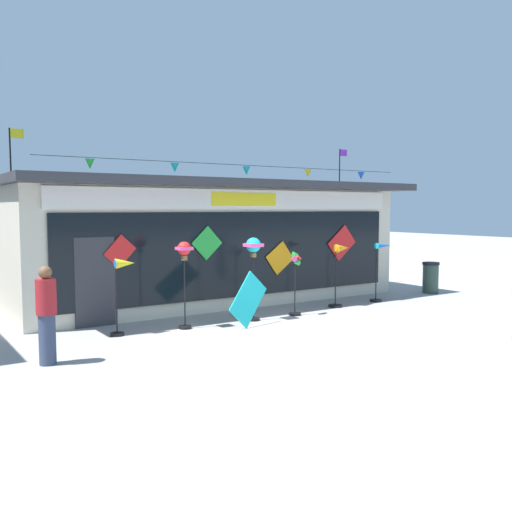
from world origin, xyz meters
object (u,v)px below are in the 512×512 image
Objects in this scene: wind_spinner_left at (184,260)px; wind_spinner_far_right at (380,263)px; wind_spinner_right at (340,263)px; display_kite_on_ground at (248,299)px; wind_spinner_center_left at (253,253)px; person_near_camera at (47,315)px; trash_bin at (431,277)px; wind_spinner_center_right at (296,275)px; wind_spinner_far_left at (123,278)px; kite_shop_building at (206,240)px.

wind_spinner_left is 6.29m from wind_spinner_far_right.
wind_spinner_right is 1.47× the size of display_kite_on_ground.
display_kite_on_ground is at bearing -133.15° from wind_spinner_center_left.
person_near_camera is 1.74× the size of trash_bin.
wind_spinner_center_right is 5.79m from trash_bin.
wind_spinner_left reaches higher than wind_spinner_center_right.
person_near_camera is 4.56m from display_kite_on_ground.
wind_spinner_far_right is 5.07m from display_kite_on_ground.
wind_spinner_left is at bearing 177.25° from wind_spinner_center_left.
person_near_camera reaches higher than wind_spinner_far_right.
wind_spinner_center_right is at bearing -12.54° from person_near_camera.
wind_spinner_far_left is 10.05m from trash_bin.
kite_shop_building reaches higher than wind_spinner_far_left.
wind_spinner_far_right is (3.91, -3.13, -0.62)m from kite_shop_building.
wind_spinner_far_left is 7.60m from wind_spinner_far_right.
display_kite_on_ground is at bearing -14.09° from person_near_camera.
wind_spinner_left is 3.52m from person_near_camera.
kite_shop_building reaches higher than display_kite_on_ground.
wind_spinner_left is at bearing -124.92° from kite_shop_building.
wind_spinner_center_left is 1.35m from wind_spinner_center_right.
wind_spinner_right reaches higher than person_near_camera.
trash_bin is (11.90, 1.72, -0.37)m from person_near_camera.
display_kite_on_ground is at bearing -165.39° from wind_spinner_center_right.
person_near_camera is (-6.16, -1.14, -0.15)m from wind_spinner_center_right.
wind_spinner_left is 3.00m from wind_spinner_center_right.
wind_spinner_right is 8.08m from person_near_camera.
wind_spinner_left is 1.99× the size of trash_bin.
wind_spinner_right is at bearing 11.17° from wind_spinner_center_right.
display_kite_on_ground is at bearing -172.20° from trash_bin.
person_near_camera is (-4.95, -1.20, -0.74)m from wind_spinner_center_left.
kite_shop_building is at bearing 16.86° from person_near_camera.
wind_spinner_left is 1.15× the size of wind_spinner_far_right.
wind_spinner_center_right is 3.34m from wind_spinner_far_right.
wind_spinner_far_right is 1.73× the size of trash_bin.
wind_spinner_right reaches higher than wind_spinner_far_right.
wind_spinner_far_right is (7.60, 0.07, -0.10)m from wind_spinner_far_left.
wind_spinner_center_right is 1.38× the size of display_kite_on_ground.
wind_spinner_center_left reaches higher than wind_spinner_right.
wind_spinner_center_left is at bearing -174.34° from wind_spinner_right.
person_near_camera is at bearing -170.91° from wind_spinner_far_right.
display_kite_on_ground reaches higher than trash_bin.
wind_spinner_far_left is 1.67× the size of trash_bin.
person_near_camera reaches higher than display_kite_on_ground.
kite_shop_building is at bearing 141.33° from wind_spinner_far_right.
wind_spinner_right is at bearing 12.85° from display_kite_on_ground.
wind_spinner_right is (2.37, -3.16, -0.53)m from kite_shop_building.
wind_spinner_far_right is at bearing 6.45° from wind_spinner_center_right.
kite_shop_building is 6.69× the size of wind_spinner_right.
kite_shop_building is 4.11m from wind_spinner_left.
wind_spinner_left reaches higher than display_kite_on_ground.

